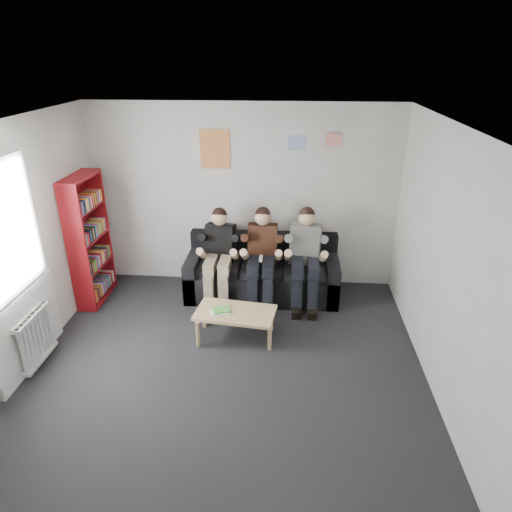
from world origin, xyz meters
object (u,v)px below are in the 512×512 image
at_px(bookshelf, 90,240).
at_px(coffee_table, 235,315).
at_px(person_left, 219,257).
at_px(person_right, 305,258).
at_px(person_middle, 262,257).
at_px(sofa, 262,274).

relative_size(bookshelf, coffee_table, 1.89).
bearing_deg(person_left, coffee_table, -62.71).
distance_m(bookshelf, person_right, 3.02).
bearing_deg(person_left, person_middle, 8.11).
relative_size(sofa, person_left, 1.65).
bearing_deg(coffee_table, person_left, 109.02).
xyz_separation_m(sofa, bookshelf, (-2.39, -0.33, 0.61)).
relative_size(sofa, bookshelf, 1.20).
distance_m(sofa, coffee_table, 1.24).
xyz_separation_m(sofa, person_left, (-0.61, -0.20, 0.36)).
xyz_separation_m(coffee_table, person_right, (0.87, 1.01, 0.33)).
height_order(person_middle, person_right, person_right).
height_order(sofa, person_middle, person_middle).
height_order(sofa, person_right, person_right).
bearing_deg(person_middle, coffee_table, -104.17).
bearing_deg(person_left, person_right, 8.17).
bearing_deg(bookshelf, person_middle, 3.59).
bearing_deg(person_middle, person_left, -179.73).
relative_size(coffee_table, person_left, 0.73).
distance_m(coffee_table, person_left, 1.11).
height_order(sofa, bookshelf, bookshelf).
bearing_deg(person_left, bookshelf, -167.57).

